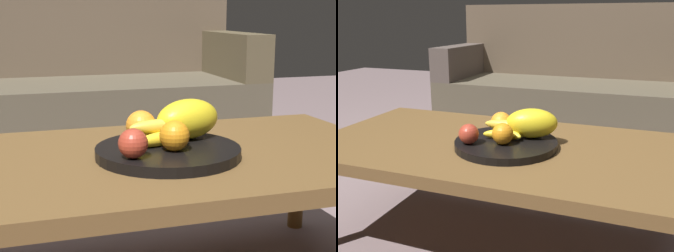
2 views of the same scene
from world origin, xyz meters
The scene contains 8 objects.
coffee_table centered at (0.00, 0.00, 0.35)m, with size 1.29×0.68×0.38m.
couch centered at (0.01, 1.36, 0.30)m, with size 1.70×0.70×0.90m.
fruit_bowl centered at (0.05, -0.03, 0.40)m, with size 0.35×0.35×0.03m, color black.
melon_large_front centered at (0.12, 0.03, 0.46)m, with size 0.18×0.10×0.10m, color yellow.
orange_front centered at (0.00, 0.05, 0.45)m, with size 0.08×0.08×0.08m, color orange.
orange_left centered at (0.05, -0.07, 0.44)m, with size 0.07×0.07×0.07m, color orange.
apple_front centered at (-0.06, -0.10, 0.44)m, with size 0.07×0.07×0.07m, color #A93725.
banana_bunch centered at (0.04, 0.00, 0.43)m, with size 0.16×0.12×0.06m.
Camera 1 is at (-0.31, -1.18, 0.72)m, focal length 55.85 mm.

